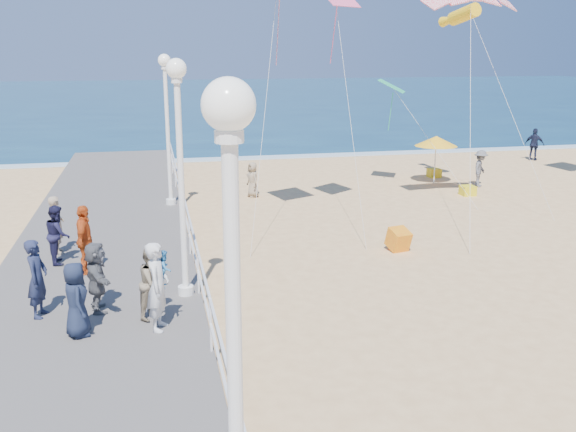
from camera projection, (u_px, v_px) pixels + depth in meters
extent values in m
plane|color=#E5B878|center=(402.00, 292.00, 16.03)|extent=(160.00, 160.00, 0.00)
cube|color=#0D3450|center=(198.00, 98.00, 77.47)|extent=(160.00, 90.00, 0.05)
cube|color=white|center=(262.00, 158.00, 35.40)|extent=(160.00, 1.20, 0.04)
cube|color=#67625D|center=(90.00, 310.00, 14.45)|extent=(5.00, 44.00, 0.40)
cube|color=white|center=(197.00, 250.00, 14.63)|extent=(0.05, 42.00, 0.06)
cube|color=white|center=(198.00, 271.00, 14.76)|extent=(0.05, 42.00, 0.04)
cylinder|color=white|center=(236.00, 405.00, 5.71)|extent=(0.14, 0.14, 4.70)
sphere|color=white|center=(229.00, 105.00, 5.03)|extent=(0.44, 0.44, 0.44)
cylinder|color=white|center=(186.00, 290.00, 14.81)|extent=(0.36, 0.36, 0.20)
cylinder|color=white|center=(182.00, 191.00, 14.22)|extent=(0.14, 0.14, 4.70)
sphere|color=white|center=(176.00, 69.00, 13.54)|extent=(0.44, 0.44, 0.44)
cylinder|color=white|center=(171.00, 201.00, 23.32)|extent=(0.36, 0.36, 0.20)
cylinder|color=white|center=(168.00, 137.00, 22.72)|extent=(0.14, 0.14, 4.70)
sphere|color=white|center=(164.00, 60.00, 22.05)|extent=(0.44, 0.44, 0.44)
imported|color=silver|center=(158.00, 286.00, 12.79)|extent=(0.59, 0.75, 1.83)
imported|color=#378FD0|center=(164.00, 268.00, 12.88)|extent=(0.37, 0.43, 0.76)
imported|color=#1C223D|center=(37.00, 278.00, 13.43)|extent=(0.52, 0.69, 1.69)
imported|color=#85755C|center=(153.00, 283.00, 13.42)|extent=(0.89, 0.94, 1.53)
imported|color=#C04818|center=(85.00, 240.00, 15.98)|extent=(0.51, 1.07, 1.77)
imported|color=#182036|center=(76.00, 300.00, 12.54)|extent=(0.63, 0.83, 1.52)
imported|color=#57575B|center=(97.00, 277.00, 13.72)|extent=(0.67, 1.49, 1.55)
imported|color=gray|center=(57.00, 225.00, 17.65)|extent=(0.51, 0.66, 1.61)
imported|color=#1A1938|center=(58.00, 234.00, 16.84)|extent=(0.70, 0.84, 1.56)
imported|color=#5A5A5F|center=(480.00, 168.00, 28.00)|extent=(1.14, 1.18, 1.61)
imported|color=#171C34|center=(534.00, 144.00, 34.52)|extent=(1.01, 1.02, 1.73)
imported|color=gray|center=(253.00, 180.00, 26.08)|extent=(0.63, 0.80, 1.44)
cube|color=#EB500D|center=(398.00, 241.00, 19.22)|extent=(0.69, 0.81, 0.74)
cylinder|color=white|center=(435.00, 164.00, 28.64)|extent=(0.05, 0.05, 1.80)
cone|color=#FFB01A|center=(436.00, 141.00, 28.38)|extent=(1.90, 1.90, 0.45)
cube|color=yellow|center=(468.00, 190.00, 26.50)|extent=(0.55, 0.55, 0.40)
cube|color=yellow|center=(434.00, 173.00, 30.22)|extent=(0.55, 0.55, 0.40)
cylinder|color=yellow|center=(464.00, 14.00, 25.81)|extent=(0.99, 2.59, 1.06)
cube|color=#27B676|center=(392.00, 86.00, 27.11)|extent=(1.51, 1.56, 0.54)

